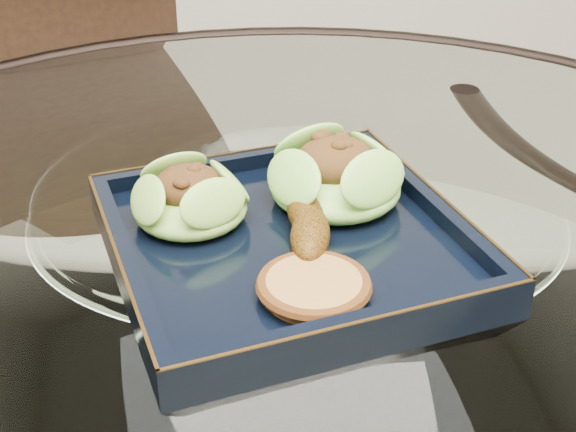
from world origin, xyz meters
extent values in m
cylinder|color=white|center=(0.00, 0.00, 0.76)|extent=(1.10, 1.10, 0.01)
torus|color=black|center=(0.00, 0.00, 0.76)|extent=(1.13, 1.13, 0.02)
cylinder|color=black|center=(0.28, 0.28, 0.38)|extent=(0.04, 0.04, 0.75)
cylinder|color=black|center=(-0.28, 0.28, 0.38)|extent=(0.04, 0.04, 0.75)
cube|color=black|center=(-0.18, 0.45, 0.45)|extent=(0.47, 0.47, 0.04)
cube|color=black|center=(-0.22, 0.63, 0.71)|extent=(0.38, 0.10, 0.44)
cylinder|color=black|center=(0.02, 0.31, 0.22)|extent=(0.03, 0.03, 0.43)
cylinder|color=black|center=(-0.04, 0.65, 0.22)|extent=(0.03, 0.03, 0.43)
cube|color=black|center=(-0.02, -0.03, 0.77)|extent=(0.30, 0.30, 0.02)
ellipsoid|color=#52932A|center=(-0.09, 0.01, 0.80)|extent=(0.10, 0.10, 0.03)
ellipsoid|color=#5DAA31|center=(0.04, 0.02, 0.80)|extent=(0.12, 0.12, 0.04)
ellipsoid|color=#663F0A|center=(0.00, -0.02, 0.80)|extent=(0.05, 0.15, 0.03)
cylinder|color=#AB7039|center=(-0.02, -0.11, 0.79)|extent=(0.09, 0.09, 0.01)
camera|label=1|loc=(-0.14, -0.56, 1.12)|focal=50.00mm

